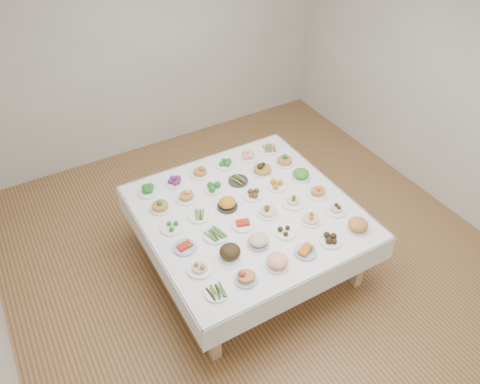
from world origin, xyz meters
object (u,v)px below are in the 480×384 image
dish_0 (217,292)px  dish_35 (270,149)px  display_table (248,216)px  dish_18 (172,226)px

dish_0 → dish_35: bearing=45.3°
dish_0 → display_table: bearing=45.2°
display_table → dish_0: dish_0 is taller
display_table → dish_0: bearing=-134.8°
dish_18 → dish_35: (1.49, 0.61, -0.01)m
dish_0 → dish_18: size_ratio=0.91×
display_table → dish_0: size_ratio=10.31×
display_table → dish_35: (0.74, 0.75, 0.09)m
dish_18 → dish_35: dish_18 is taller
dish_18 → display_table: bearing=-10.7°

